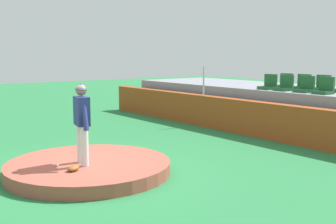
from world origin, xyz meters
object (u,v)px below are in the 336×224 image
pitcher (82,118)px  fielding_glove (73,168)px  baseball (57,165)px  stadium_chair_5 (302,85)px  stadium_chair_2 (305,87)px  stadium_chair_3 (324,89)px  stadium_chair_0 (268,85)px  stadium_chair_1 (285,86)px  stadium_chair_4 (285,83)px  stadium_chair_6 (322,86)px

pitcher → fielding_glove: 1.07m
baseball → stadium_chair_5: size_ratio=0.15×
stadium_chair_2 → pitcher: bearing=88.0°
stadium_chair_3 → stadium_chair_0: bearing=-0.2°
baseball → stadium_chair_5: stadium_chair_5 is taller
baseball → stadium_chair_1: (-0.35, 7.76, 1.26)m
stadium_chair_0 → stadium_chair_2: same height
stadium_chair_1 → stadium_chair_3: size_ratio=1.00×
stadium_chair_2 → stadium_chair_3: size_ratio=1.00×
fielding_glove → stadium_chair_4: (-1.55, 8.52, 1.24)m
baseball → stadium_chair_4: stadium_chair_4 is taller
stadium_chair_3 → stadium_chair_4: same height
baseball → stadium_chair_0: size_ratio=0.15×
fielding_glove → stadium_chair_3: size_ratio=0.60×
stadium_chair_4 → stadium_chair_6: bearing=-179.2°
pitcher → stadium_chair_2: size_ratio=3.40×
stadium_chair_4 → stadium_chair_5: same height
stadium_chair_5 → fielding_glove: bearing=95.5°
fielding_glove → stadium_chair_5: size_ratio=0.60×
stadium_chair_2 → stadium_chair_4: (-1.43, 0.87, 0.00)m
stadium_chair_3 → stadium_chair_6: same height
fielding_glove → stadium_chair_3: bearing=-38.0°
stadium_chair_5 → stadium_chair_6: 0.69m
fielding_glove → stadium_chair_6: stadium_chair_6 is taller
fielding_glove → stadium_chair_4: size_ratio=0.60×
fielding_glove → stadium_chair_1: 7.77m
stadium_chair_2 → stadium_chair_4: size_ratio=1.00×
stadium_chair_3 → pitcher: bearing=82.8°
stadium_chair_4 → baseball: bearing=96.9°
baseball → stadium_chair_1: 7.87m
pitcher → baseball: 1.09m
pitcher → fielding_glove: (0.36, -0.38, -0.93)m
baseball → stadium_chair_1: bearing=92.6°
stadium_chair_0 → stadium_chair_4: size_ratio=1.00×
pitcher → stadium_chair_5: (-0.46, 8.11, 0.31)m
pitcher → fielding_glove: size_ratio=5.67×
baseball → stadium_chair_0: (-1.00, 7.76, 1.26)m
stadium_chair_1 → stadium_chair_3: same height
stadium_chair_6 → stadium_chair_0: bearing=33.5°
baseball → stadium_chair_6: (0.37, 8.67, 1.26)m
stadium_chair_1 → stadium_chair_6: (0.72, 0.92, 0.00)m
stadium_chair_0 → stadium_chair_1: 0.65m
stadium_chair_4 → stadium_chair_6: size_ratio=1.00×
stadium_chair_0 → stadium_chair_6: 1.65m
stadium_chair_5 → stadium_chair_4: bearing=-1.8°
baseball → stadium_chair_4: (-1.04, 8.65, 1.26)m
fielding_glove → stadium_chair_6: 8.63m
stadium_chair_0 → stadium_chair_2: 1.40m
stadium_chair_3 → stadium_chair_5: size_ratio=1.00×
baseball → stadium_chair_2: 7.89m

